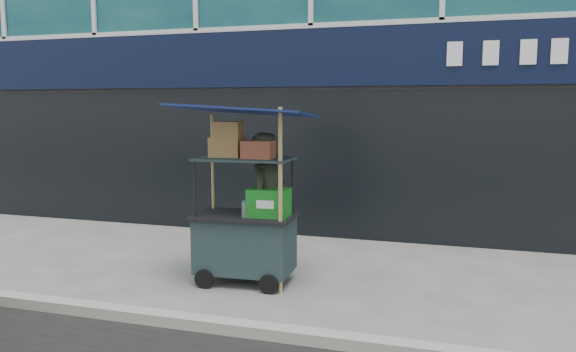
% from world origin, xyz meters
% --- Properties ---
extents(ground, '(80.00, 80.00, 0.00)m').
position_xyz_m(ground, '(0.00, 0.00, 0.00)').
color(ground, '#5F5F5A').
rests_on(ground, ground).
extents(curb, '(80.00, 0.18, 0.12)m').
position_xyz_m(curb, '(0.00, -0.20, 0.06)').
color(curb, '#999890').
rests_on(curb, ground).
extents(vendor_cart, '(1.67, 1.22, 2.18)m').
position_xyz_m(vendor_cart, '(-0.11, 1.29, 0.76)').
color(vendor_cart, '#1B2D2E').
rests_on(vendor_cart, ground).
extents(vendor_man, '(0.57, 0.74, 1.83)m').
position_xyz_m(vendor_man, '(0.14, 1.44, 0.91)').
color(vendor_man, '#26291E').
rests_on(vendor_man, ground).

